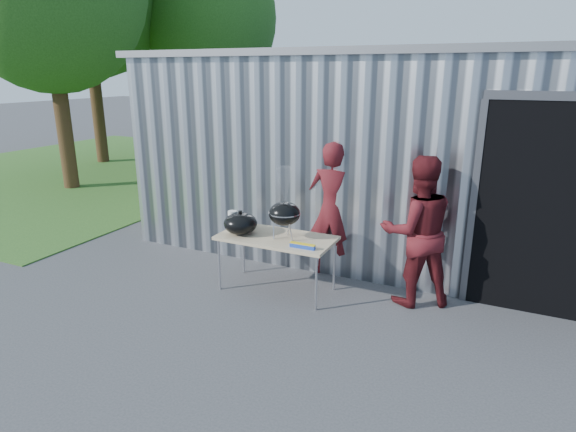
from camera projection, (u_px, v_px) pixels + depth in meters
The scene contains 12 objects.
ground at pixel (257, 325), 5.53m from camera, with size 80.00×80.00×0.00m, color #3D3D40.
building at pixel (423, 144), 8.69m from camera, with size 8.20×6.20×3.10m.
grass_patch at pixel (91, 168), 14.41m from camera, with size 10.00×12.00×0.02m, color #2D591E.
tree_far at pixel (210, 18), 14.72m from camera, with size 4.05×4.05×6.70m.
folding_table at pixel (276, 239), 6.23m from camera, with size 1.50×0.75×0.75m.
kettle_grill at pixel (284, 206), 6.03m from camera, with size 0.41×0.41×0.93m.
grill_lid at pixel (241, 223), 6.29m from camera, with size 0.44×0.44×0.32m.
paper_towels at pixel (233, 221), 6.39m from camera, with size 0.12×0.12×0.28m, color white.
white_tub at pixel (247, 223), 6.60m from camera, with size 0.20×0.15×0.10m, color white.
foil_box at pixel (302, 246), 5.80m from camera, with size 0.32×0.05×0.06m.
person_cook at pixel (332, 209), 6.70m from camera, with size 0.70×0.46×1.91m, color #551419.
person_bystander at pixel (417, 231), 5.84m from camera, with size 0.91×0.71×1.87m, color #551419.
Camera 1 is at (2.43, -4.31, 2.80)m, focal length 30.00 mm.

